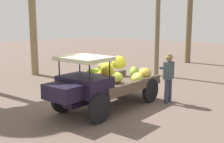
{
  "coord_description": "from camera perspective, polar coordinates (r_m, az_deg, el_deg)",
  "views": [
    {
      "loc": [
        7.28,
        6.44,
        2.96
      ],
      "look_at": [
        -0.04,
        0.26,
        1.23
      ],
      "focal_mm": 45.42,
      "sensor_mm": 36.0,
      "label": 1
    }
  ],
  "objects": [
    {
      "name": "farmer",
      "position": [
        10.38,
        11.3,
        -0.71
      ],
      "size": [
        0.53,
        0.47,
        1.79
      ],
      "rotation": [
        0.0,
        0.0,
        -1.52
      ],
      "color": "#343848",
      "rests_on": "ground"
    },
    {
      "name": "truck",
      "position": [
        9.47,
        -1.96,
        -2.12
      ],
      "size": [
        4.51,
        1.97,
        1.88
      ],
      "rotation": [
        0.0,
        0.0,
        0.02
      ],
      "color": "black",
      "rests_on": "ground"
    },
    {
      "name": "ground_plane",
      "position": [
        10.16,
        -1.28,
        -6.7
      ],
      "size": [
        60.0,
        60.0,
        0.0
      ],
      "primitive_type": "plane",
      "color": "brown"
    }
  ]
}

